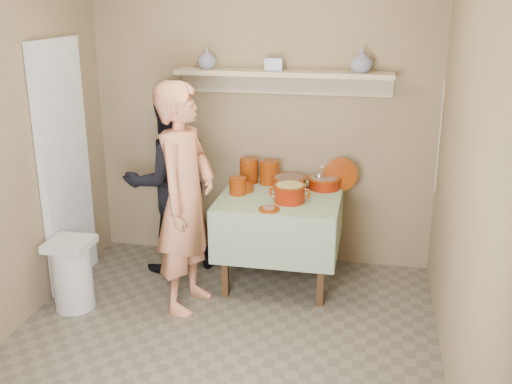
% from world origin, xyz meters
% --- Properties ---
extents(ground, '(3.50, 3.50, 0.00)m').
position_xyz_m(ground, '(0.00, 0.00, 0.00)').
color(ground, '#635C4E').
rests_on(ground, ground).
extents(tile_panel, '(0.06, 0.70, 2.00)m').
position_xyz_m(tile_panel, '(-1.46, 0.95, 1.00)').
color(tile_panel, silver).
rests_on(tile_panel, ground).
extents(plate_stack_a, '(0.16, 0.16, 0.21)m').
position_xyz_m(plate_stack_a, '(-0.08, 1.57, 0.87)').
color(plate_stack_a, '#6D2103').
rests_on(plate_stack_a, serving_table).
extents(plate_stack_b, '(0.17, 0.17, 0.20)m').
position_xyz_m(plate_stack_b, '(0.10, 1.57, 0.86)').
color(plate_stack_b, '#6D2103').
rests_on(plate_stack_b, serving_table).
extents(bowl_stack, '(0.14, 0.14, 0.14)m').
position_xyz_m(bowl_stack, '(-0.10, 1.23, 0.83)').
color(bowl_stack, '#6D2103').
rests_on(bowl_stack, serving_table).
extents(empty_bowl, '(0.18, 0.18, 0.05)m').
position_xyz_m(empty_bowl, '(-0.08, 1.32, 0.79)').
color(empty_bowl, '#6D2103').
rests_on(empty_bowl, serving_table).
extents(propped_lid, '(0.28, 0.07, 0.28)m').
position_xyz_m(propped_lid, '(0.71, 1.55, 0.88)').
color(propped_lid, '#6D2103').
rests_on(propped_lid, serving_table).
extents(vase_right, '(0.23, 0.23, 0.19)m').
position_xyz_m(vase_right, '(0.83, 1.62, 1.81)').
color(vase_right, navy).
rests_on(vase_right, wall_shelf).
extents(vase_left, '(0.18, 0.18, 0.17)m').
position_xyz_m(vase_left, '(-0.44, 1.62, 1.80)').
color(vase_left, navy).
rests_on(vase_left, wall_shelf).
extents(ceramic_box, '(0.15, 0.11, 0.10)m').
position_xyz_m(ceramic_box, '(0.13, 1.61, 1.77)').
color(ceramic_box, navy).
rests_on(ceramic_box, wall_shelf).
extents(person_cook, '(0.50, 0.69, 1.74)m').
position_xyz_m(person_cook, '(-0.38, 0.72, 0.87)').
color(person_cook, '#CB7C57').
rests_on(person_cook, ground).
extents(person_helper, '(0.99, 0.96, 1.60)m').
position_xyz_m(person_helper, '(-0.72, 1.34, 0.80)').
color(person_helper, black).
rests_on(person_helper, ground).
extents(room_shell, '(3.04, 3.54, 2.62)m').
position_xyz_m(room_shell, '(0.00, 0.00, 1.61)').
color(room_shell, '#8E7757').
rests_on(room_shell, ground).
extents(serving_table, '(0.97, 0.97, 0.76)m').
position_xyz_m(serving_table, '(0.25, 1.28, 0.64)').
color(serving_table, '#4C2D16').
rests_on(serving_table, ground).
extents(cazuela_meat_a, '(0.30, 0.30, 0.10)m').
position_xyz_m(cazuela_meat_a, '(0.29, 1.47, 0.82)').
color(cazuela_meat_a, '#711104').
rests_on(cazuela_meat_a, serving_table).
extents(cazuela_meat_b, '(0.28, 0.28, 0.10)m').
position_xyz_m(cazuela_meat_b, '(0.58, 1.51, 0.82)').
color(cazuela_meat_b, '#711104').
rests_on(cazuela_meat_b, serving_table).
extents(ladle, '(0.08, 0.26, 0.19)m').
position_xyz_m(ladle, '(0.54, 1.50, 0.87)').
color(ladle, silver).
rests_on(ladle, cazuela_meat_b).
extents(cazuela_rice, '(0.33, 0.25, 0.14)m').
position_xyz_m(cazuela_rice, '(0.34, 1.12, 0.85)').
color(cazuela_rice, '#711104').
rests_on(cazuela_rice, serving_table).
extents(front_plate, '(0.16, 0.16, 0.03)m').
position_xyz_m(front_plate, '(0.22, 0.90, 0.77)').
color(front_plate, '#6D2103').
rests_on(front_plate, serving_table).
extents(wall_shelf, '(1.80, 0.25, 0.21)m').
position_xyz_m(wall_shelf, '(0.20, 1.65, 1.67)').
color(wall_shelf, '#C0AE8E').
rests_on(wall_shelf, room_shell).
extents(trash_bin, '(0.32, 0.32, 0.56)m').
position_xyz_m(trash_bin, '(-1.23, 0.50, 0.28)').
color(trash_bin, silver).
rests_on(trash_bin, ground).
extents(electrical_cord, '(0.01, 0.05, 0.90)m').
position_xyz_m(electrical_cord, '(1.47, 1.48, 1.25)').
color(electrical_cord, silver).
rests_on(electrical_cord, wall_shelf).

